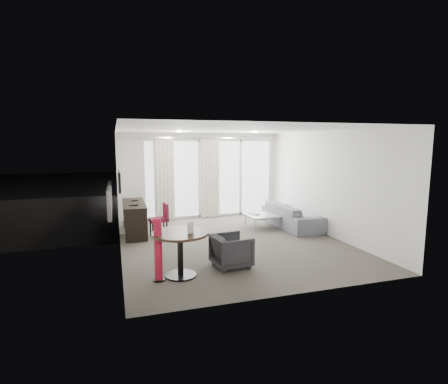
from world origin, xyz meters
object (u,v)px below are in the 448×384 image
object	(u,v)px
desk_chair	(158,220)
coffee_table	(261,221)
tub_armchair	(231,251)
round_table	(180,254)
desk	(134,218)
red_lamp	(158,250)
rattan_chair_a	(212,197)
sofa	(291,215)
rattan_chair_b	(234,195)

from	to	relation	value
desk_chair	coffee_table	distance (m)	2.79
tub_armchair	round_table	bearing A→B (deg)	93.32
desk	red_lamp	distance (m)	3.26
tub_armchair	rattan_chair_a	distance (m)	5.73
desk_chair	red_lamp	xyz separation A→B (m)	(-0.34, -2.80, 0.12)
desk	rattan_chair_a	world-z (taller)	rattan_chair_a
sofa	rattan_chair_b	xyz separation A→B (m)	(-0.54, 3.33, 0.10)
sofa	rattan_chair_b	bearing A→B (deg)	9.20
desk_chair	sofa	xyz separation A→B (m)	(3.63, -0.06, -0.10)
desk	tub_armchair	world-z (taller)	desk
desk	desk_chair	distance (m)	0.71
round_table	red_lamp	world-z (taller)	red_lamp
desk	tub_armchair	size ratio (longest dim) A/B	2.53
sofa	rattan_chair_a	world-z (taller)	rattan_chair_a
rattan_chair_a	sofa	bearing A→B (deg)	-51.50
coffee_table	rattan_chair_b	xyz separation A→B (m)	(0.31, 3.21, 0.24)
desk_chair	tub_armchair	size ratio (longest dim) A/B	1.23
red_lamp	rattan_chair_a	size ratio (longest dim) A/B	1.22
desk_chair	rattan_chair_b	bearing A→B (deg)	41.99
tub_armchair	coffee_table	distance (m)	3.13
coffee_table	sofa	distance (m)	0.86
sofa	rattan_chair_b	size ratio (longest dim) A/B	2.58
coffee_table	desk_chair	bearing A→B (deg)	-178.85
desk	desk_chair	xyz separation A→B (m)	(0.55, -0.45, 0.01)
desk_chair	sofa	distance (m)	3.63
desk	coffee_table	bearing A→B (deg)	-6.69
tub_armchair	rattan_chair_a	xyz separation A→B (m)	(1.18, 5.60, 0.13)
desk	coffee_table	size ratio (longest dim) A/B	2.10
red_lamp	rattan_chair_a	world-z (taller)	red_lamp
desk	red_lamp	size ratio (longest dim) A/B	1.60
desk_chair	coffee_table	size ratio (longest dim) A/B	1.02
round_table	tub_armchair	bearing A→B (deg)	9.85
red_lamp	sofa	xyz separation A→B (m)	(3.97, 2.74, -0.22)
tub_armchair	rattan_chair_a	size ratio (longest dim) A/B	0.77
tub_armchair	rattan_chair_b	bearing A→B (deg)	-25.95
tub_armchair	rattan_chair_b	xyz separation A→B (m)	(2.05, 5.82, 0.12)
rattan_chair_b	coffee_table	bearing A→B (deg)	-101.82
desk	round_table	bearing A→B (deg)	-79.36
red_lamp	rattan_chair_a	distance (m)	6.40
red_lamp	sofa	world-z (taller)	red_lamp
desk_chair	rattan_chair_a	size ratio (longest dim) A/B	0.95
round_table	desk_chair	bearing A→B (deg)	90.96
rattan_chair_a	desk	bearing A→B (deg)	-122.54
desk_chair	red_lamp	world-z (taller)	red_lamp
desk	sofa	size ratio (longest dim) A/B	0.78
sofa	desk_chair	bearing A→B (deg)	89.04
tub_armchair	sofa	bearing A→B (deg)	-52.72
round_table	rattan_chair_a	size ratio (longest dim) A/B	1.12
tub_armchair	sofa	size ratio (longest dim) A/B	0.31
round_table	rattan_chair_a	bearing A→B (deg)	69.36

